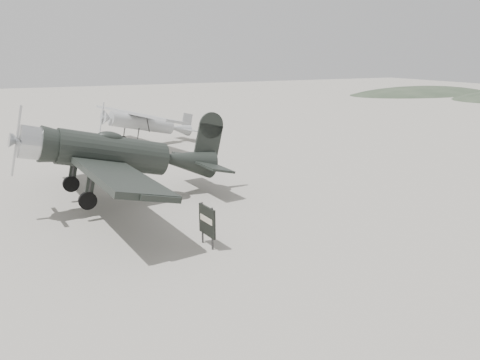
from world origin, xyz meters
name	(u,v)px	position (x,y,z in m)	size (l,w,h in m)	color
ground	(258,216)	(0.00, 0.00, 0.00)	(160.00, 160.00, 0.00)	gray
hill_northeast	(422,94)	(50.00, 40.00, 0.00)	(32.00, 16.00, 5.20)	#2F3B2B
lowwing_monoplane	(122,155)	(-4.50, 3.97, 2.15)	(9.04, 12.64, 4.07)	black
highwing_monoplane	(146,120)	(-0.39, 16.41, 1.78)	(7.18, 10.01, 2.84)	#979A9C
sign_board	(207,222)	(-2.97, -2.00, 0.88)	(0.21, 1.02, 1.47)	#333333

